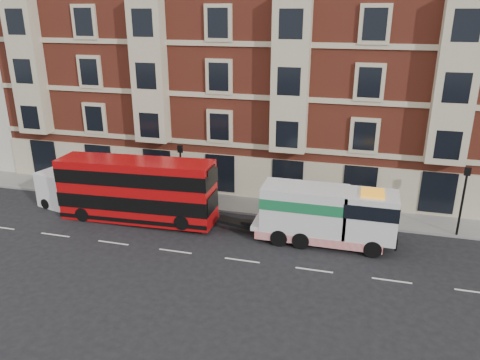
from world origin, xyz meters
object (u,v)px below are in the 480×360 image
at_px(double_decker_bus, 136,189).
at_px(pedestrian, 102,176).
at_px(box_van, 70,192).
at_px(tow_truck, 324,215).

xyz_separation_m(double_decker_bus, pedestrian, (-5.32, 4.60, -1.21)).
height_order(double_decker_bus, box_van, double_decker_bus).
relative_size(box_van, pedestrian, 2.96).
relative_size(double_decker_bus, tow_truck, 1.25).
bearing_deg(tow_truck, box_van, 178.09).
distance_m(tow_truck, pedestrian, 17.99).
bearing_deg(box_van, double_decker_bus, 8.44).
xyz_separation_m(tow_truck, box_van, (-17.51, 0.59, -0.61)).
distance_m(tow_truck, box_van, 17.53).
relative_size(tow_truck, pedestrian, 4.80).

